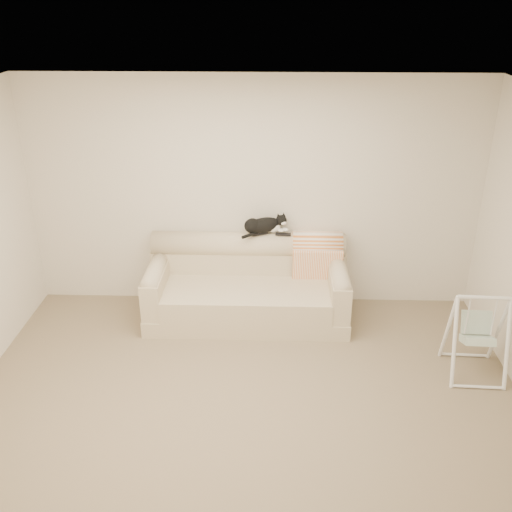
{
  "coord_description": "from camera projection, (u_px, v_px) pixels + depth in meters",
  "views": [
    {
      "loc": [
        0.22,
        -3.97,
        3.36
      ],
      "look_at": [
        0.05,
        1.27,
        0.9
      ],
      "focal_mm": 40.0,
      "sensor_mm": 36.0,
      "label": 1
    }
  ],
  "objects": [
    {
      "name": "remote_a",
      "position": [
        260.0,
        233.0,
        6.29
      ],
      "size": [
        0.19,
        0.11,
        0.03
      ],
      "color": "black",
      "rests_on": "sofa"
    },
    {
      "name": "baby_swing",
      "position": [
        477.0,
        335.0,
        5.34
      ],
      "size": [
        0.54,
        0.57,
        0.85
      ],
      "color": "white",
      "rests_on": "ground"
    },
    {
      "name": "throw_blanket",
      "position": [
        317.0,
        249.0,
        6.36
      ],
      "size": [
        0.55,
        0.38,
        0.58
      ],
      "color": "orange",
      "rests_on": "sofa"
    },
    {
      "name": "sofa",
      "position": [
        247.0,
        287.0,
        6.34
      ],
      "size": [
        2.2,
        0.93,
        0.9
      ],
      "color": "tan",
      "rests_on": "ground"
    },
    {
      "name": "remote_b",
      "position": [
        283.0,
        234.0,
        6.28
      ],
      "size": [
        0.17,
        0.06,
        0.02
      ],
      "color": "black",
      "rests_on": "sofa"
    },
    {
      "name": "room_shell",
      "position": [
        244.0,
        252.0,
        4.37
      ],
      "size": [
        5.04,
        4.04,
        2.6
      ],
      "color": "beige",
      "rests_on": "ground"
    },
    {
      "name": "ground_plane",
      "position": [
        245.0,
        409.0,
        5.02
      ],
      "size": [
        5.0,
        5.0,
        0.0
      ],
      "primitive_type": "plane",
      "color": "#706250",
      "rests_on": "ground"
    },
    {
      "name": "tuxedo_cat",
      "position": [
        264.0,
        225.0,
        6.26
      ],
      "size": [
        0.53,
        0.38,
        0.22
      ],
      "color": "black",
      "rests_on": "sofa"
    }
  ]
}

